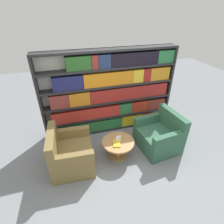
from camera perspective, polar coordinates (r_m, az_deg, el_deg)
ground_plane at (r=3.88m, az=4.78°, el=-15.99°), size 14.00×14.00×0.00m
bookshelf at (r=4.30m, az=-0.30°, el=6.13°), size 3.23×0.30×2.08m
armchair_left at (r=3.70m, az=-13.44°, el=-13.23°), size 0.86×0.94×0.87m
armchair_right at (r=4.17m, az=15.16°, el=-7.57°), size 0.89×0.97×0.87m
coffee_table at (r=3.79m, az=2.01°, el=-10.92°), size 0.68×0.68×0.42m
table_sign at (r=3.68m, az=2.06°, el=-8.84°), size 0.10×0.06×0.15m
stray_book at (r=3.66m, az=1.52°, el=-10.07°), size 0.21×0.28×0.03m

